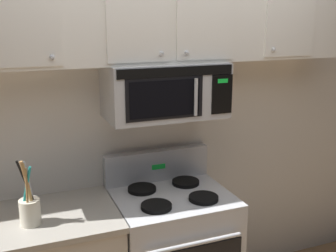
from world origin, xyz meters
The scene contains 4 objects.
back_wall centered at (0.00, 0.79, 1.35)m, with size 5.20×0.10×2.70m, color silver.
over_range_microwave centered at (0.00, 0.54, 1.58)m, with size 0.76×0.43×0.35m.
upper_cabinets centered at (0.00, 0.57, 2.02)m, with size 2.50×0.36×0.55m.
utensil_crock_cream centered at (-0.88, 0.35, 1.01)m, with size 0.12×0.12×0.38m.
Camera 1 is at (-0.94, -1.88, 2.03)m, focal length 44.08 mm.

